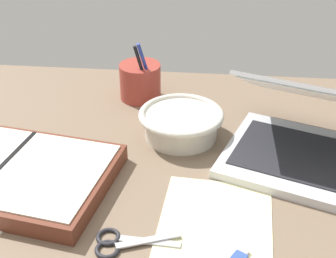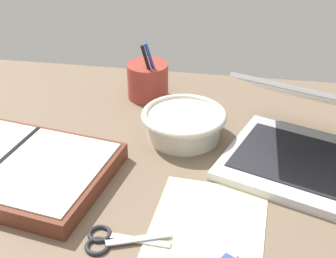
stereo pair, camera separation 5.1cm
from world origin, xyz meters
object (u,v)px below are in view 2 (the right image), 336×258
(bowl, at_px, (184,123))
(pen_cup, at_px, (148,81))
(scissors, at_px, (109,240))
(planner, at_px, (7,166))
(laptop, at_px, (316,143))

(bowl, bearing_deg, pen_cup, 123.55)
(bowl, relative_size, scissors, 1.32)
(bowl, height_order, planner, bowl)
(bowl, bearing_deg, laptop, -13.04)
(laptop, bearing_deg, scissors, -121.61)
(pen_cup, bearing_deg, scissors, -85.47)
(laptop, bearing_deg, bowl, -173.16)
(planner, bearing_deg, bowl, 40.57)
(laptop, xyz_separation_m, pen_cup, (-0.37, 0.23, -0.01))
(bowl, distance_m, planner, 0.36)
(bowl, xyz_separation_m, scissors, (-0.07, -0.32, -0.03))
(pen_cup, bearing_deg, bowl, -56.45)
(laptop, height_order, pen_cup, laptop)
(planner, relative_size, scissors, 3.11)
(laptop, xyz_separation_m, scissors, (-0.33, -0.26, -0.05))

